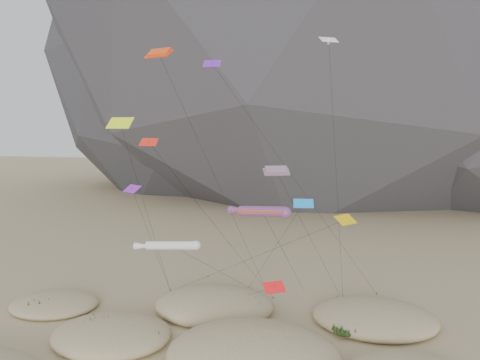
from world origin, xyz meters
name	(u,v)px	position (x,y,z in m)	size (l,w,h in m)	color
dunes	(216,356)	(-0.24, 3.93, 0.72)	(48.56, 36.73, 4.29)	#CCB789
dune_grass	(212,357)	(-0.38, 3.45, 0.84)	(42.91, 28.09, 1.60)	black
kite_stakes	(273,292)	(2.10, 22.43, 0.15)	(25.40, 6.93, 0.30)	#3F2D1E
rainbow_tube_kite	(260,211)	(2.83, 8.64, 12.85)	(6.65, 17.14, 13.67)	#DF4D17
white_tube_kite	(169,246)	(-5.40, 6.43, 9.69)	(8.44, 17.09, 10.36)	silver
orange_parafoil	(160,57)	(-7.54, 10.62, 27.51)	(10.27, 13.83, 28.36)	#E73D0C
multi_parafoil	(277,172)	(4.14, 10.50, 16.33)	(7.41, 14.68, 16.98)	#FE351A
delta_kites	(224,165)	(-1.30, 11.39, 16.91)	(27.98, 18.89, 29.99)	red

